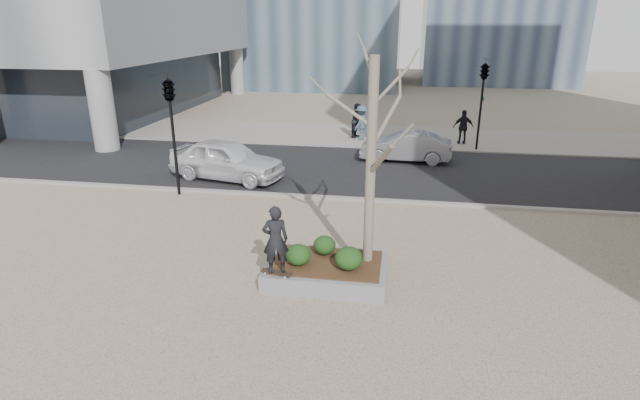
% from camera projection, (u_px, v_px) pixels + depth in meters
% --- Properties ---
extents(ground, '(120.00, 120.00, 0.00)m').
position_uv_depth(ground, '(288.00, 276.00, 12.85)').
color(ground, tan).
rests_on(ground, ground).
extents(street, '(60.00, 8.00, 0.02)m').
position_uv_depth(street, '(338.00, 169.00, 22.13)').
color(street, black).
rests_on(street, ground).
extents(far_sidewalk, '(60.00, 6.00, 0.02)m').
position_uv_depth(far_sidewalk, '(354.00, 135.00, 28.62)').
color(far_sidewalk, gray).
rests_on(far_sidewalk, ground).
extents(planter, '(3.00, 2.00, 0.45)m').
position_uv_depth(planter, '(327.00, 271.00, 12.62)').
color(planter, gray).
rests_on(planter, ground).
extents(planter_mulch, '(2.70, 1.70, 0.04)m').
position_uv_depth(planter_mulch, '(327.00, 262.00, 12.53)').
color(planter_mulch, '#382314').
rests_on(planter_mulch, planter).
extents(sycamore_tree, '(2.80, 2.80, 6.60)m').
position_uv_depth(sycamore_tree, '(372.00, 131.00, 11.53)').
color(sycamore_tree, gray).
rests_on(sycamore_tree, planter_mulch).
extents(shrub_left, '(0.62, 0.62, 0.53)m').
position_uv_depth(shrub_left, '(298.00, 255.00, 12.30)').
color(shrub_left, '#133611').
rests_on(shrub_left, planter_mulch).
extents(shrub_middle, '(0.58, 0.58, 0.49)m').
position_uv_depth(shrub_middle, '(325.00, 245.00, 12.86)').
color(shrub_middle, black).
rests_on(shrub_middle, planter_mulch).
extents(shrub_right, '(0.67, 0.67, 0.57)m').
position_uv_depth(shrub_right, '(349.00, 258.00, 12.07)').
color(shrub_right, '#173711').
rests_on(shrub_right, planter_mulch).
extents(skateboard, '(0.80, 0.37, 0.08)m').
position_uv_depth(skateboard, '(277.00, 273.00, 11.96)').
color(skateboard, black).
rests_on(skateboard, planter).
extents(skateboarder, '(0.71, 0.58, 1.68)m').
position_uv_depth(skateboarder, '(275.00, 240.00, 11.66)').
color(skateboarder, black).
rests_on(skateboarder, skateboard).
extents(police_car, '(5.10, 2.93, 1.63)m').
position_uv_depth(police_car, '(227.00, 159.00, 20.45)').
color(police_car, white).
rests_on(police_car, street).
extents(car_silver, '(4.20, 1.61, 1.37)m').
position_uv_depth(car_silver, '(406.00, 147.00, 23.10)').
color(car_silver, gray).
rests_on(car_silver, street).
extents(pedestrian_a, '(0.94, 1.08, 1.89)m').
position_uv_depth(pedestrian_a, '(358.00, 120.00, 27.75)').
color(pedestrian_a, black).
rests_on(pedestrian_a, far_sidewalk).
extents(pedestrian_b, '(1.13, 1.39, 1.87)m').
position_uv_depth(pedestrian_b, '(361.00, 123.00, 27.15)').
color(pedestrian_b, '#3C546C').
rests_on(pedestrian_b, far_sidewalk).
extents(pedestrian_c, '(1.08, 0.52, 1.79)m').
position_uv_depth(pedestrian_c, '(463.00, 127.00, 26.28)').
color(pedestrian_c, black).
rests_on(pedestrian_c, far_sidewalk).
extents(traffic_light_near, '(0.60, 2.48, 4.50)m').
position_uv_depth(traffic_light_near, '(173.00, 136.00, 18.12)').
color(traffic_light_near, black).
rests_on(traffic_light_near, ground).
extents(traffic_light_far, '(0.60, 2.48, 4.50)m').
position_uv_depth(traffic_light_far, '(481.00, 105.00, 24.64)').
color(traffic_light_far, black).
rests_on(traffic_light_far, ground).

